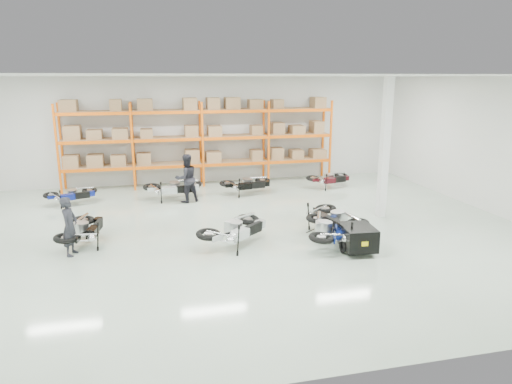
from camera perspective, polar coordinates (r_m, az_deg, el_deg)
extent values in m
plane|color=#B3C7B3|center=(13.57, -3.55, -5.06)|extent=(18.00, 18.00, 0.00)
plane|color=white|center=(12.82, -3.86, 14.30)|extent=(18.00, 18.00, 0.00)
plane|color=silver|center=(19.89, -7.04, 7.65)|extent=(18.00, 0.00, 18.00)
plane|color=silver|center=(6.41, 6.67, -6.07)|extent=(18.00, 0.00, 18.00)
plane|color=silver|center=(16.96, 28.00, 5.01)|extent=(0.00, 14.00, 14.00)
cube|color=#FB630D|center=(19.18, -23.58, 4.84)|extent=(0.08, 0.08, 3.50)
cube|color=#FB630D|center=(20.05, -23.14, 5.24)|extent=(0.08, 0.08, 3.50)
cube|color=#FB630D|center=(18.86, -15.18, 5.39)|extent=(0.08, 0.08, 3.50)
cube|color=#FB630D|center=(19.76, -15.10, 5.77)|extent=(0.08, 0.08, 3.50)
cube|color=#FB630D|center=(18.96, -6.67, 5.83)|extent=(0.08, 0.08, 3.50)
cube|color=#FB630D|center=(19.85, -6.96, 6.19)|extent=(0.08, 0.08, 3.50)
cube|color=#FB630D|center=(19.47, 1.59, 6.13)|extent=(0.08, 0.08, 3.50)
cube|color=#FB630D|center=(20.33, 0.95, 6.48)|extent=(0.08, 0.08, 3.50)
cube|color=#FB630D|center=(20.35, 9.29, 6.30)|extent=(0.08, 0.08, 3.50)
cube|color=#FB630D|center=(21.18, 8.37, 6.64)|extent=(0.08, 0.08, 3.50)
cube|color=#FB630D|center=(19.11, -19.21, 2.61)|extent=(2.70, 0.08, 0.12)
cube|color=#FB630D|center=(19.99, -18.96, 3.11)|extent=(2.70, 0.08, 0.12)
cube|color=#AC7D59|center=(19.54, -19.10, 3.07)|extent=(2.68, 0.88, 0.02)
cube|color=#AC7D59|center=(19.50, -19.15, 3.73)|extent=(2.40, 0.70, 0.44)
cube|color=#FB630D|center=(19.00, -10.79, 3.09)|extent=(2.70, 0.08, 0.12)
cube|color=#FB630D|center=(19.89, -10.91, 3.57)|extent=(2.70, 0.08, 0.12)
cube|color=#AC7D59|center=(19.43, -10.86, 3.54)|extent=(2.68, 0.88, 0.02)
cube|color=#AC7D59|center=(19.39, -10.89, 4.21)|extent=(2.40, 0.70, 0.44)
cube|color=#FB630D|center=(19.31, -2.46, 3.50)|extent=(2.70, 0.08, 0.12)
cube|color=#FB630D|center=(20.18, -2.93, 3.96)|extent=(2.70, 0.08, 0.12)
cube|color=#AC7D59|center=(19.73, -2.70, 3.94)|extent=(2.68, 0.88, 0.02)
cube|color=#AC7D59|center=(19.69, -2.71, 4.59)|extent=(2.40, 0.70, 0.44)
cube|color=#FB630D|center=(20.00, 5.47, 3.82)|extent=(2.70, 0.08, 0.12)
cube|color=#FB630D|center=(20.84, 4.69, 4.26)|extent=(2.70, 0.08, 0.12)
cube|color=#AC7D59|center=(20.41, 5.08, 4.24)|extent=(2.68, 0.88, 0.02)
cube|color=#AC7D59|center=(20.37, 5.09, 4.87)|extent=(2.40, 0.70, 0.44)
cube|color=#FB630D|center=(18.94, -19.48, 5.87)|extent=(2.70, 0.08, 0.12)
cube|color=#FB630D|center=(19.82, -19.21, 6.23)|extent=(2.70, 0.08, 0.12)
cube|color=#AC7D59|center=(19.37, -19.36, 6.26)|extent=(2.68, 0.88, 0.02)
cube|color=#AC7D59|center=(19.34, -19.42, 6.94)|extent=(2.40, 0.70, 0.44)
cube|color=#FB630D|center=(18.83, -10.95, 6.38)|extent=(2.70, 0.08, 0.12)
cube|color=#FB630D|center=(19.72, -11.06, 6.71)|extent=(2.70, 0.08, 0.12)
cube|color=#AC7D59|center=(19.27, -11.02, 6.76)|extent=(2.68, 0.88, 0.02)
cube|color=#AC7D59|center=(19.24, -11.05, 7.44)|extent=(2.40, 0.70, 0.44)
cube|color=#FB630D|center=(19.13, -2.49, 6.74)|extent=(2.70, 0.08, 0.12)
cube|color=#FB630D|center=(20.01, -2.97, 7.06)|extent=(2.70, 0.08, 0.12)
cube|color=#AC7D59|center=(19.56, -2.74, 7.11)|extent=(2.68, 0.88, 0.02)
cube|color=#AC7D59|center=(19.54, -2.75, 7.78)|extent=(2.40, 0.70, 0.44)
cube|color=#FB630D|center=(19.83, 5.54, 6.95)|extent=(2.70, 0.08, 0.12)
cube|color=#FB630D|center=(20.68, 4.75, 7.26)|extent=(2.70, 0.08, 0.12)
cube|color=#AC7D59|center=(20.25, 5.14, 7.31)|extent=(2.68, 0.88, 0.02)
cube|color=#AC7D59|center=(20.22, 5.16, 7.95)|extent=(2.40, 0.70, 0.44)
cube|color=#FB630D|center=(18.83, -19.76, 9.18)|extent=(2.70, 0.08, 0.12)
cube|color=#FB630D|center=(19.72, -19.47, 9.39)|extent=(2.70, 0.08, 0.12)
cube|color=#AC7D59|center=(19.27, -19.63, 9.50)|extent=(2.68, 0.88, 0.02)
cube|color=#AC7D59|center=(19.25, -19.69, 10.18)|extent=(2.40, 0.70, 0.44)
cube|color=#FB630D|center=(18.72, -11.11, 9.72)|extent=(2.70, 0.08, 0.12)
cube|color=#FB630D|center=(19.61, -11.21, 9.90)|extent=(2.70, 0.08, 0.12)
cube|color=#AC7D59|center=(19.16, -11.17, 10.02)|extent=(2.68, 0.88, 0.02)
cube|color=#AC7D59|center=(19.15, -11.20, 10.71)|extent=(2.40, 0.70, 0.44)
cube|color=#FB630D|center=(19.02, -2.53, 10.03)|extent=(2.70, 0.08, 0.12)
cube|color=#FB630D|center=(19.91, -3.01, 10.20)|extent=(2.70, 0.08, 0.12)
cube|color=#AC7D59|center=(19.46, -2.78, 10.32)|extent=(2.68, 0.88, 0.02)
cube|color=#AC7D59|center=(19.45, -2.78, 11.00)|extent=(2.40, 0.70, 0.44)
cube|color=#FB630D|center=(19.73, 5.62, 10.12)|extent=(2.70, 0.08, 0.12)
cube|color=#FB630D|center=(20.58, 4.81, 10.30)|extent=(2.70, 0.08, 0.12)
cube|color=#AC7D59|center=(20.15, 5.21, 10.41)|extent=(2.68, 0.88, 0.02)
cube|color=#AC7D59|center=(20.14, 5.23, 11.07)|extent=(2.40, 0.70, 0.44)
cube|color=white|center=(15.19, 15.79, 5.25)|extent=(0.25, 0.25, 4.50)
cube|color=black|center=(12.20, 12.59, -5.53)|extent=(0.87, 1.06, 0.58)
cube|color=yellow|center=(11.78, 13.65, -6.32)|extent=(0.17, 0.04, 0.12)
torus|color=black|center=(12.11, 10.82, -6.65)|extent=(0.08, 0.40, 0.40)
torus|color=black|center=(12.44, 14.22, -6.26)|extent=(0.08, 0.40, 0.40)
cylinder|color=black|center=(12.77, 11.29, -4.32)|extent=(0.12, 0.95, 0.04)
imported|color=#21222A|center=(12.58, -22.27, -3.99)|extent=(0.50, 0.64, 1.54)
imported|color=black|center=(16.80, -8.70, 1.71)|extent=(1.05, 0.93, 1.78)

